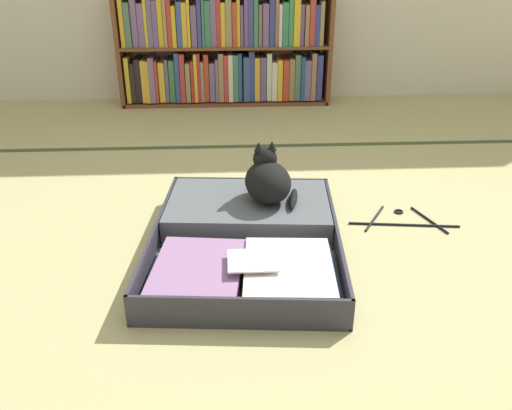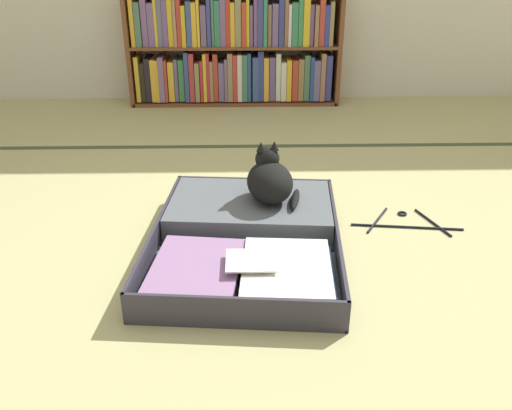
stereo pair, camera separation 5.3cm
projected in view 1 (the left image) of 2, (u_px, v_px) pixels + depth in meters
ground_plane at (269, 263)px, 1.97m from camera, size 10.00×10.00×0.00m
tatami_border at (253, 146)px, 3.12m from camera, size 4.80×0.05×0.00m
bookshelf at (224, 50)px, 3.81m from camera, size 1.52×0.25×0.83m
open_suitcase at (248, 234)px, 2.07m from camera, size 0.77×0.98×0.12m
black_cat at (268, 180)px, 2.16m from camera, size 0.25×0.27×0.24m
clothes_hanger at (402, 220)px, 2.27m from camera, size 0.46×0.26×0.01m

